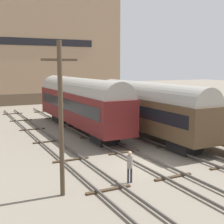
# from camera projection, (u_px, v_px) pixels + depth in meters

# --- Properties ---
(ground_plane) EXTENTS (200.00, 200.00, 0.00)m
(ground_plane) POSITION_uv_depth(u_px,v_px,m) (146.00, 164.00, 21.27)
(ground_plane) COLOR slate
(track_left) EXTENTS (2.60, 60.00, 0.26)m
(track_left) POSITION_uv_depth(u_px,v_px,m) (87.00, 171.00, 19.32)
(track_left) COLOR #4C4742
(track_left) RESTS_ON ground
(track_middle) EXTENTS (2.60, 60.00, 0.26)m
(track_middle) POSITION_uv_depth(u_px,v_px,m) (146.00, 162.00, 21.24)
(track_middle) COLOR #4C4742
(track_middle) RESTS_ON ground
(track_right) EXTENTS (2.60, 60.00, 0.26)m
(track_right) POSITION_uv_depth(u_px,v_px,m) (194.00, 154.00, 23.17)
(track_right) COLOR #4C4742
(track_right) RESTS_ON ground
(train_car_maroon) EXTENTS (3.08, 18.19, 5.43)m
(train_car_maroon) POSITION_uv_depth(u_px,v_px,m) (79.00, 101.00, 31.76)
(train_car_maroon) COLOR black
(train_car_maroon) RESTS_ON ground
(train_car_brown) EXTENTS (2.95, 15.50, 5.16)m
(train_car_brown) POSITION_uv_depth(u_px,v_px,m) (149.00, 107.00, 28.22)
(train_car_brown) COLOR black
(train_car_brown) RESTS_ON ground
(station_platform) EXTENTS (2.44, 13.27, 0.98)m
(station_platform) POSITION_uv_depth(u_px,v_px,m) (199.00, 134.00, 26.27)
(station_platform) COLOR brown
(station_platform) RESTS_ON ground
(bench) EXTENTS (1.40, 0.40, 0.91)m
(bench) POSITION_uv_depth(u_px,v_px,m) (213.00, 131.00, 24.93)
(bench) COLOR #2D4C33
(bench) RESTS_ON station_platform
(person_worker) EXTENTS (0.32, 0.32, 1.86)m
(person_worker) POSITION_uv_depth(u_px,v_px,m) (130.00, 164.00, 17.65)
(person_worker) COLOR #282833
(person_worker) RESTS_ON ground
(utility_pole) EXTENTS (1.80, 0.24, 7.85)m
(utility_pole) POSITION_uv_depth(u_px,v_px,m) (61.00, 117.00, 15.51)
(utility_pole) COLOR #473828
(utility_pole) RESTS_ON ground
(warehouse_building) EXTENTS (39.78, 10.50, 19.29)m
(warehouse_building) POSITION_uv_depth(u_px,v_px,m) (8.00, 49.00, 55.42)
(warehouse_building) COLOR brown
(warehouse_building) RESTS_ON ground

